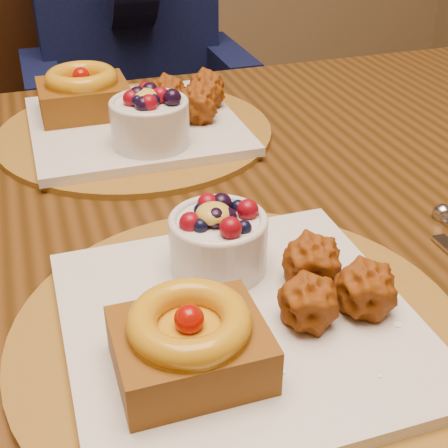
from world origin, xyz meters
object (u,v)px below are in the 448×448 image
Objects in this scene: dining_table at (177,265)px; chair_far at (71,130)px; place_setting_near at (235,310)px; diner at (123,6)px; place_setting_far at (132,116)px.

dining_table is 0.77m from chair_far.
diner is at bearing 84.67° from place_setting_near.
diner is (0.15, 0.03, 0.25)m from chair_far.
place_setting_far is at bearing 90.14° from place_setting_near.
diner reaches higher than dining_table.
diner reaches higher than place_setting_far.
chair_far is at bearing 93.06° from place_setting_near.
place_setting_far is at bearing 91.00° from dining_table.
place_setting_far is 0.59m from diner.
place_setting_far reaches higher than place_setting_near.
dining_table is 1.62× the size of chair_far.
chair_far reaches higher than place_setting_far.
dining_table is 4.21× the size of place_setting_near.
chair_far is 1.32× the size of diner.
place_setting_near is 1.01m from diner.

